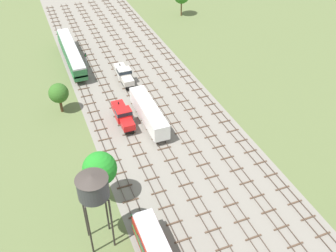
# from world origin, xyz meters

# --- Properties ---
(ground_plane) EXTENTS (480.00, 480.00, 0.00)m
(ground_plane) POSITION_xyz_m (0.00, 56.00, 0.00)
(ground_plane) COLOR #5B6B3D
(ballast_bed) EXTENTS (25.74, 176.00, 0.01)m
(ballast_bed) POSITION_xyz_m (0.00, 56.00, 0.00)
(ballast_bed) COLOR gray
(ballast_bed) RESTS_ON ground
(track_far_left) EXTENTS (2.40, 126.00, 0.29)m
(track_far_left) POSITION_xyz_m (-10.87, 57.00, 0.14)
(track_far_left) COLOR #47382D
(track_far_left) RESTS_ON ground
(track_left) EXTENTS (2.40, 126.00, 0.29)m
(track_left) POSITION_xyz_m (-6.52, 57.00, 0.14)
(track_left) COLOR #47382D
(track_left) RESTS_ON ground
(track_centre_left) EXTENTS (2.40, 126.00, 0.29)m
(track_centre_left) POSITION_xyz_m (-2.17, 57.00, 0.14)
(track_centre_left) COLOR #47382D
(track_centre_left) RESTS_ON ground
(track_centre) EXTENTS (2.40, 126.00, 0.29)m
(track_centre) POSITION_xyz_m (2.17, 57.00, 0.14)
(track_centre) COLOR #47382D
(track_centre) RESTS_ON ground
(track_centre_right) EXTENTS (2.40, 126.00, 0.29)m
(track_centre_right) POSITION_xyz_m (6.52, 57.00, 0.14)
(track_centre_right) COLOR #47382D
(track_centre_right) RESTS_ON ground
(track_right) EXTENTS (2.40, 126.00, 0.29)m
(track_right) POSITION_xyz_m (10.87, 57.00, 0.14)
(track_right) COLOR #47382D
(track_right) RESTS_ON ground
(freight_boxcar_centre_left_near) EXTENTS (2.87, 14.00, 3.60)m
(freight_boxcar_centre_left_near) POSITION_xyz_m (-2.17, 51.22, 2.45)
(freight_boxcar_centre_left_near) COLOR white
(freight_boxcar_centre_left_near) RESTS_ON ground
(shunter_loco_left_mid) EXTENTS (2.74, 8.46, 3.10)m
(shunter_loco_left_mid) POSITION_xyz_m (-6.52, 52.79, 2.01)
(shunter_loco_left_mid) COLOR red
(shunter_loco_left_mid) RESTS_ON ground
(shunter_loco_centre_left_midfar) EXTENTS (2.74, 8.46, 3.10)m
(shunter_loco_centre_left_midfar) POSITION_xyz_m (-2.17, 67.08, 2.01)
(shunter_loco_centre_left_midfar) COLOR beige
(shunter_loco_centre_left_midfar) RESTS_ON ground
(passenger_coach_far_left_far) EXTENTS (2.96, 22.00, 3.80)m
(passenger_coach_far_left_far) POSITION_xyz_m (-10.87, 79.79, 2.61)
(passenger_coach_far_left_far) COLOR #286638
(passenger_coach_far_left_far) RESTS_ON ground
(water_tower) EXTENTS (3.85, 3.85, 11.61)m
(water_tower) POSITION_xyz_m (-16.32, 29.47, 9.78)
(water_tower) COLOR #2D2826
(water_tower) RESTS_ON ground
(signal_post_nearest) EXTENTS (0.28, 0.47, 5.26)m
(signal_post_nearest) POSITION_xyz_m (-8.70, 73.25, 3.35)
(signal_post_nearest) COLOR gray
(signal_post_nearest) RESTS_ON ground
(lineside_tree_1) EXTENTS (3.69, 3.69, 5.99)m
(lineside_tree_1) POSITION_xyz_m (-16.35, 60.86, 4.10)
(lineside_tree_1) COLOR #4C331E
(lineside_tree_1) RESTS_ON ground
(lineside_tree_2) EXTENTS (4.69, 4.69, 8.66)m
(lineside_tree_2) POSITION_xyz_m (-14.35, 35.94, 6.28)
(lineside_tree_2) COLOR #4C331E
(lineside_tree_2) RESTS_ON ground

